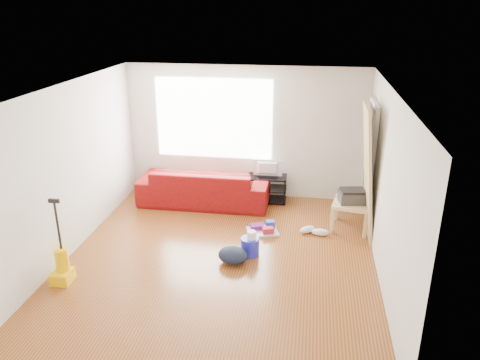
% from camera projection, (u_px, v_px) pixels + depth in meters
% --- Properties ---
extents(room, '(4.51, 5.01, 2.51)m').
position_uv_depth(room, '(226.00, 176.00, 6.62)').
color(room, '#543611').
rests_on(room, ground).
extents(sofa, '(2.39, 0.94, 0.70)m').
position_uv_depth(sofa, '(205.00, 203.00, 8.84)').
color(sofa, '#5B000E').
rests_on(sofa, ground).
extents(tv_stand, '(0.74, 0.44, 0.50)m').
position_uv_depth(tv_stand, '(267.00, 188.00, 8.83)').
color(tv_stand, black).
rests_on(tv_stand, ground).
extents(tv, '(0.54, 0.07, 0.31)m').
position_uv_depth(tv, '(268.00, 169.00, 8.69)').
color(tv, black).
rests_on(tv, tv_stand).
extents(side_table, '(0.68, 0.68, 0.48)m').
position_uv_depth(side_table, '(351.00, 206.00, 7.70)').
color(side_table, '#D0BD7F').
rests_on(side_table, ground).
extents(printer, '(0.48, 0.39, 0.22)m').
position_uv_depth(printer, '(352.00, 196.00, 7.64)').
color(printer, '#2F2F2F').
rests_on(printer, side_table).
extents(bucket, '(0.28, 0.28, 0.28)m').
position_uv_depth(bucket, '(250.00, 254.00, 7.04)').
color(bucket, '#1E25BD').
rests_on(bucket, ground).
extents(toilet_paper, '(0.13, 0.13, 0.12)m').
position_uv_depth(toilet_paper, '(251.00, 243.00, 6.95)').
color(toilet_paper, white).
rests_on(toilet_paper, bucket).
extents(cleaning_tray, '(0.58, 0.52, 0.17)m').
position_uv_depth(cleaning_tray, '(263.00, 229.00, 7.69)').
color(cleaning_tray, silver).
rests_on(cleaning_tray, ground).
extents(backpack, '(0.51, 0.44, 0.24)m').
position_uv_depth(backpack, '(233.00, 263.00, 6.82)').
color(backpack, black).
rests_on(backpack, ground).
extents(sneakers, '(0.51, 0.27, 0.12)m').
position_uv_depth(sneakers, '(314.00, 231.00, 7.63)').
color(sneakers, white).
rests_on(sneakers, ground).
extents(vacuum, '(0.26, 0.29, 1.19)m').
position_uv_depth(vacuum, '(62.00, 267.00, 6.30)').
color(vacuum, '#F9BF00').
rests_on(vacuum, ground).
extents(door_panel, '(0.27, 0.86, 2.13)m').
position_uv_depth(door_panel, '(361.00, 234.00, 7.64)').
color(door_panel, '#AC904D').
rests_on(door_panel, ground).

